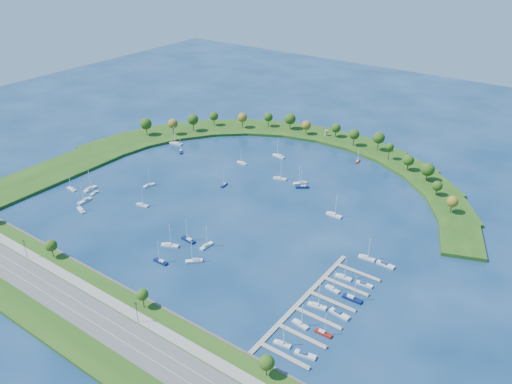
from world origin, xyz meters
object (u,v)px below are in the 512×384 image
Objects in this scene: harbor_tower at (326,133)px; moored_boat_3 at (142,205)px; moored_boat_8 at (224,185)px; docked_boat_8 at (343,277)px; moored_boat_9 at (94,192)px; moored_boat_13 at (358,161)px; dock_system at (317,306)px; moored_boat_6 at (279,156)px; moored_boat_0 at (85,200)px; moored_boat_20 at (188,239)px; docked_boat_2 at (300,323)px; moored_boat_1 at (300,183)px; moored_boat_21 at (194,260)px; moored_boat_11 at (242,163)px; docked_boat_6 at (333,288)px; moored_boat_17 at (72,189)px; docked_boat_11 at (385,264)px; docked_boat_9 at (364,284)px; moored_boat_4 at (161,261)px; moored_boat_16 at (334,215)px; moored_boat_12 at (206,245)px; moored_boat_7 at (176,143)px; moored_boat_19 at (149,185)px; docked_boat_5 at (339,314)px; docked_boat_0 at (282,343)px; moored_boat_5 at (81,209)px; docked_boat_1 at (305,355)px; docked_boat_4 at (317,305)px; moored_boat_15 at (90,189)px; docked_boat_3 at (323,333)px; moored_boat_18 at (302,186)px; moored_boat_10 at (181,151)px; docked_boat_7 at (352,298)px; moored_boat_2 at (280,178)px; moored_boat_14 at (170,245)px.

harbor_tower is 163.67m from moored_boat_3.
moored_boat_8 is 0.80× the size of docked_boat_8.
moored_boat_13 is (112.97, 139.49, 0.02)m from moored_boat_9.
dock_system is 5.71× the size of moored_boat_6.
moored_boat_0 is 1.05× the size of moored_boat_20.
docked_boat_2 is at bearing -64.17° from harbor_tower.
moored_boat_21 is at bearing 42.84° from moored_boat_1.
moored_boat_11 is at bearing 69.99° from moored_boat_3.
docked_boat_8 is (162.03, 23.74, -0.05)m from moored_boat_0.
moored_boat_1 is 107.78m from docked_boat_6.
moored_boat_17 reaches higher than docked_boat_11.
docked_boat_9 is at bearing 95.90° from moored_boat_0.
moored_boat_16 is (48.75, 90.83, 0.07)m from moored_boat_4.
moored_boat_12 is 0.88× the size of moored_boat_16.
moored_boat_7 is 1.31× the size of moored_boat_19.
docked_boat_0 is at bearing -102.76° from docked_boat_5.
docked_boat_6 is at bearing -155.50° from moored_boat_5.
dock_system is 9.09× the size of docked_boat_1.
docked_boat_4 reaches higher than docked_boat_5.
harbor_tower is at bearing 130.97° from docked_boat_11.
moored_boat_1 is at bearing 112.18° from docked_boat_1.
moored_boat_15 is at bearing 174.98° from moored_boat_3.
moored_boat_11 is 1.05× the size of docked_boat_3.
moored_boat_7 is 86.74m from moored_boat_15.
docked_boat_6 is at bearing 92.42° from moored_boat_18.
moored_boat_16 is (123.72, 81.17, 0.07)m from moored_boat_5.
moored_boat_9 is 176.86m from docked_boat_9.
moored_boat_13 reaches higher than docked_boat_11.
moored_boat_18 is 138.31m from docked_boat_0.
moored_boat_20 is 1.44× the size of docked_boat_1.
moored_boat_13 is at bearing -140.25° from moored_boat_11.
moored_boat_0 is 99.92m from moored_boat_7.
docked_boat_5 is at bearing 135.42° from moored_boat_6.
moored_boat_20 is at bearing 11.88° from moored_boat_8.
dock_system is 6.53× the size of docked_boat_4.
moored_boat_3 is 1.26× the size of moored_boat_9.
moored_boat_10 is at bearing 153.94° from docked_boat_8.
docked_boat_7 is at bearing -163.62° from moored_boat_4.
moored_boat_20 is (-29.03, -144.95, 0.08)m from moored_boat_13.
moored_boat_10 is at bearing 162.66° from moored_boat_2.
harbor_tower is 171.69m from moored_boat_12.
moored_boat_7 is 1.06× the size of moored_boat_16.
moored_boat_19 is (20.20, 27.23, 0.05)m from moored_boat_9.
moored_boat_1 is 103.08m from moored_boat_14.
dock_system is at bearing -170.11° from moored_boat_4.
harbor_tower is 0.34× the size of docked_boat_7.
moored_boat_12 is (96.12, -83.44, 0.02)m from moored_boat_10.
docked_boat_11 is (1.88, 20.30, 0.10)m from docked_boat_9.
moored_boat_6 reaches higher than moored_boat_10.
moored_boat_11 is at bearing 115.46° from moored_boat_13.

